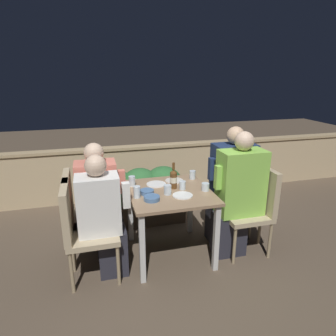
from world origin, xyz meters
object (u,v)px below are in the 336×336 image
at_px(chair_right_near, 254,203).
at_px(person_white_polo, 103,217).
at_px(chair_left_near, 80,224).
at_px(person_navy_jumper, 230,186).
at_px(person_green_blouse, 237,195).
at_px(chair_left_far, 80,210).
at_px(chair_right_far, 246,193).
at_px(beer_bottle, 173,179).
at_px(person_coral_top, 101,202).

bearing_deg(chair_right_near, person_white_polo, -179.28).
relative_size(chair_left_near, person_navy_jumper, 0.71).
relative_size(person_white_polo, chair_right_near, 1.27).
relative_size(person_white_polo, person_navy_jumper, 0.90).
distance_m(person_white_polo, person_navy_jumper, 1.42).
bearing_deg(person_navy_jumper, person_green_blouse, -99.19).
bearing_deg(chair_left_far, chair_left_near, -89.37).
bearing_deg(person_green_blouse, chair_right_far, 46.69).
height_order(chair_left_near, chair_right_near, same).
distance_m(chair_right_near, beer_bottle, 0.90).
height_order(person_coral_top, chair_right_near, person_coral_top).
relative_size(chair_left_near, beer_bottle, 3.43).
bearing_deg(person_coral_top, person_green_blouse, -11.77).
bearing_deg(chair_left_near, beer_bottle, 13.26).
height_order(chair_left_far, chair_right_near, same).
xyz_separation_m(chair_right_near, chair_right_far, (0.04, 0.26, 0.00)).
bearing_deg(chair_right_far, beer_bottle, -175.86).
relative_size(person_green_blouse, beer_bottle, 4.85).
relative_size(person_white_polo, chair_left_far, 1.27).
relative_size(person_coral_top, chair_right_far, 1.31).
distance_m(chair_right_far, person_navy_jumper, 0.23).
height_order(person_navy_jumper, beer_bottle, person_navy_jumper).
xyz_separation_m(chair_right_near, person_green_blouse, (-0.21, 0.00, 0.11)).
bearing_deg(chair_right_far, person_green_blouse, -133.31).
relative_size(chair_right_near, person_navy_jumper, 0.71).
bearing_deg(person_green_blouse, chair_left_far, 169.77).
bearing_deg(chair_left_near, person_green_blouse, 0.72).
bearing_deg(person_navy_jumper, person_coral_top, 179.27).
distance_m(chair_left_far, chair_right_far, 1.82).
xyz_separation_m(chair_left_far, chair_right_far, (1.82, -0.02, 0.00)).
bearing_deg(beer_bottle, chair_left_far, 175.08).
height_order(chair_right_near, chair_right_far, same).
relative_size(chair_right_far, person_navy_jumper, 0.71).
height_order(person_coral_top, chair_right_far, person_coral_top).
xyz_separation_m(person_white_polo, chair_right_far, (1.60, 0.28, -0.05)).
bearing_deg(person_navy_jumper, chair_right_near, -58.23).
bearing_deg(beer_bottle, person_coral_top, 173.68).
height_order(person_white_polo, chair_right_near, person_white_polo).
bearing_deg(chair_left_far, chair_right_near, -9.06).
relative_size(chair_left_near, chair_right_near, 1.00).
relative_size(chair_left_far, beer_bottle, 3.43).
distance_m(person_coral_top, person_green_blouse, 1.39).
bearing_deg(person_white_polo, chair_left_far, 125.36).
bearing_deg(chair_left_far, person_green_blouse, -10.23).
xyz_separation_m(person_white_polo, beer_bottle, (0.73, 0.22, 0.23)).
xyz_separation_m(person_coral_top, person_green_blouse, (1.36, -0.28, 0.04)).
bearing_deg(person_coral_top, chair_left_far, 180.00).
xyz_separation_m(person_coral_top, chair_right_near, (1.56, -0.28, -0.06)).
height_order(chair_left_far, person_navy_jumper, person_navy_jumper).
relative_size(person_coral_top, chair_right_near, 1.31).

